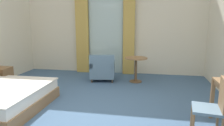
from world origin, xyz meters
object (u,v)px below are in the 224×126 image
(nightstand, at_px, (1,77))
(round_cafe_table, at_px, (136,64))
(armchair_by_window, at_px, (103,69))
(desk_chair, at_px, (213,105))

(nightstand, height_order, round_cafe_table, round_cafe_table)
(armchair_by_window, bearing_deg, nightstand, -157.39)
(desk_chair, height_order, round_cafe_table, desk_chair)
(desk_chair, xyz_separation_m, armchair_by_window, (-2.30, 2.80, -0.19))
(nightstand, xyz_separation_m, armchair_by_window, (2.58, 1.07, 0.07))
(desk_chair, bearing_deg, nightstand, 160.57)
(desk_chair, distance_m, round_cafe_table, 3.10)
(nightstand, distance_m, round_cafe_table, 3.74)
(desk_chair, relative_size, round_cafe_table, 1.29)
(desk_chair, bearing_deg, armchair_by_window, 129.41)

